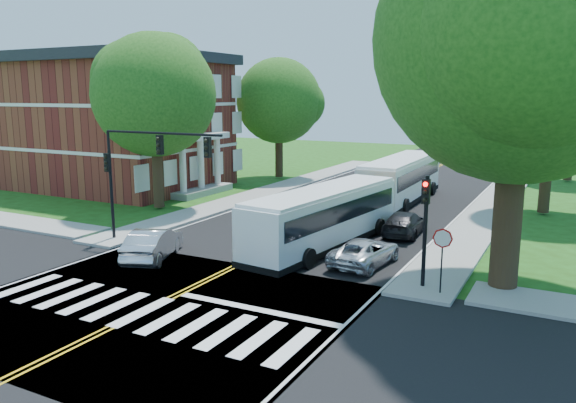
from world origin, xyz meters
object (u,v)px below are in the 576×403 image
Objects in this scene: dark_sedan at (405,223)px; bus_follow at (402,179)px; signal_ne at (425,216)px; bus_lead at (325,216)px; suv at (365,252)px; signal_nw at (143,160)px; hatchback at (153,244)px.

bus_follow is at bearing -74.70° from dark_sedan.
signal_ne reaches higher than bus_lead.
dark_sedan reaches higher than suv.
signal_ne is at bearing 108.16° from dark_sedan.
signal_ne is 7.32m from bus_lead.
bus_follow is (-5.99, 17.44, -1.28)m from signal_ne.
bus_lead is 0.95× the size of bus_follow.
signal_nw is 14.13m from signal_ne.
bus_lead is 3.57m from suv.
signal_ne is at bearing 108.38° from bus_follow.
hatchback is at bearing 45.28° from dark_sedan.
signal_nw is 19.42m from bus_follow.
signal_ne reaches higher than suv.
signal_nw is 11.73m from suv.
signal_nw reaches higher than suv.
hatchback is at bearing 71.42° from bus_follow.
signal_ne is (14.06, 0.01, -1.41)m from signal_nw.
bus_follow is 20.14m from hatchback.
bus_lead is at bearing -28.62° from suv.
suv is at bearing 87.27° from dark_sedan.
signal_nw is at bearing -179.95° from signal_ne.
dark_sedan is at bearing 107.01° from bus_follow.
suv is (2.85, -15.39, -1.07)m from bus_follow.
bus_follow is at bearing -83.10° from bus_lead.
bus_lead is 2.62× the size of hatchback.
signal_nw is 0.61× the size of bus_lead.
hatchback is at bearing 49.15° from bus_lead.
signal_nw reaches higher than signal_ne.
hatchback is at bearing -172.14° from signal_ne.
signal_ne is 1.01× the size of suv.
bus_lead reaches higher than hatchback.
signal_nw reaches higher than bus_follow.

